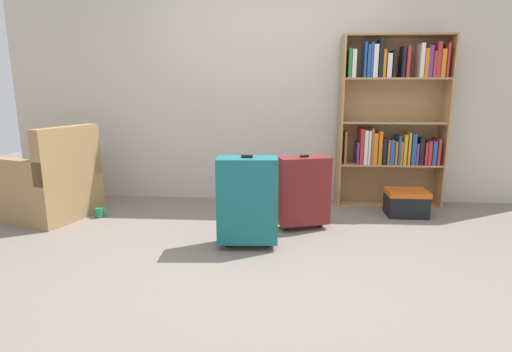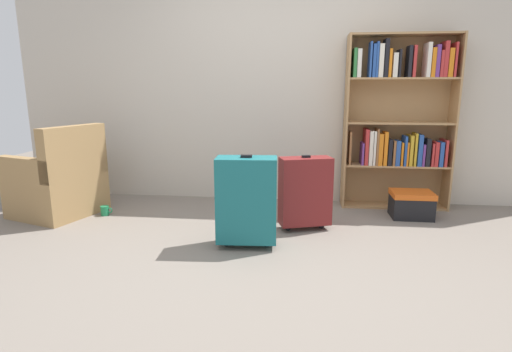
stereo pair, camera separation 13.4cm
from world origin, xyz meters
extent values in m
plane|color=slate|center=(0.00, 0.00, 0.00)|extent=(10.48, 10.48, 0.00)
cube|color=beige|center=(0.00, 1.75, 1.30)|extent=(5.99, 0.10, 2.60)
cube|color=#A87F51|center=(0.68, 1.54, 0.89)|extent=(0.02, 0.27, 1.77)
cube|color=#A87F51|center=(1.75, 1.54, 0.89)|extent=(0.02, 0.27, 1.77)
cube|color=#A87F51|center=(1.21, 1.67, 0.89)|extent=(1.09, 0.02, 1.77)
cube|color=#A87F51|center=(1.21, 1.54, 0.01)|extent=(1.05, 0.25, 0.02)
cube|color=#A87F51|center=(1.21, 1.54, 0.45)|extent=(1.05, 0.25, 0.02)
cube|color=#A87F51|center=(1.21, 1.54, 0.90)|extent=(1.05, 0.25, 0.02)
cube|color=#A87F51|center=(1.21, 1.54, 1.34)|extent=(1.05, 0.25, 0.02)
cube|color=#A87F51|center=(1.21, 1.54, 1.76)|extent=(1.05, 0.25, 0.02)
cube|color=brown|center=(0.73, 1.49, 0.63)|extent=(0.02, 0.15, 0.34)
cube|color=#66337F|center=(0.86, 1.52, 0.58)|extent=(0.02, 0.20, 0.23)
cube|color=#B22D2D|center=(0.90, 1.53, 0.65)|extent=(0.04, 0.22, 0.37)
cube|color=silver|center=(0.94, 1.51, 0.64)|extent=(0.04, 0.18, 0.35)
cube|color=silver|center=(0.97, 1.52, 0.64)|extent=(0.02, 0.20, 0.35)
cube|color=brown|center=(1.00, 1.51, 0.65)|extent=(0.02, 0.18, 0.38)
cube|color=orange|center=(1.03, 1.51, 0.63)|extent=(0.04, 0.19, 0.33)
cube|color=orange|center=(1.08, 1.50, 0.64)|extent=(0.04, 0.16, 0.35)
cube|color=black|center=(1.13, 1.51, 0.60)|extent=(0.04, 0.18, 0.27)
cube|color=brown|center=(1.17, 1.52, 0.59)|extent=(0.02, 0.21, 0.26)
cube|color=#264C99|center=(1.21, 1.50, 0.59)|extent=(0.04, 0.17, 0.26)
cube|color=orange|center=(1.25, 1.53, 0.58)|extent=(0.02, 0.22, 0.24)
cube|color=#264C99|center=(1.28, 1.51, 0.62)|extent=(0.02, 0.18, 0.31)
cube|color=orange|center=(1.30, 1.52, 0.59)|extent=(0.02, 0.20, 0.24)
cube|color=gold|center=(1.34, 1.53, 0.62)|extent=(0.03, 0.22, 0.31)
cube|color=gold|center=(1.38, 1.51, 0.63)|extent=(0.02, 0.18, 0.34)
cube|color=#264C99|center=(1.43, 1.52, 0.62)|extent=(0.04, 0.20, 0.32)
cube|color=#66337F|center=(1.46, 1.52, 0.58)|extent=(0.02, 0.21, 0.22)
cube|color=black|center=(1.50, 1.50, 0.60)|extent=(0.04, 0.17, 0.28)
cube|color=#B22D2D|center=(1.55, 1.52, 0.58)|extent=(0.02, 0.20, 0.24)
cube|color=#B22D2D|center=(1.59, 1.51, 0.59)|extent=(0.04, 0.19, 0.25)
cube|color=#264C99|center=(1.63, 1.50, 0.59)|extent=(0.04, 0.16, 0.25)
cube|color=#B22D2D|center=(1.68, 1.53, 0.60)|extent=(0.03, 0.22, 0.27)
cube|color=#2D7238|center=(0.74, 1.51, 1.49)|extent=(0.03, 0.19, 0.28)
cube|color=silver|center=(0.78, 1.53, 1.49)|extent=(0.04, 0.22, 0.27)
cube|color=#264C99|center=(0.88, 1.50, 1.52)|extent=(0.02, 0.16, 0.34)
cube|color=#264C99|center=(0.92, 1.51, 1.51)|extent=(0.03, 0.18, 0.32)
cube|color=#264C99|center=(0.95, 1.52, 1.52)|extent=(0.02, 0.20, 0.34)
cube|color=silver|center=(0.98, 1.53, 1.51)|extent=(0.04, 0.22, 0.32)
cube|color=black|center=(1.03, 1.51, 1.53)|extent=(0.04, 0.18, 0.37)
cube|color=orange|center=(1.07, 1.50, 1.49)|extent=(0.03, 0.16, 0.27)
cube|color=silver|center=(1.12, 1.53, 1.47)|extent=(0.04, 0.22, 0.23)
cube|color=black|center=(1.16, 1.51, 1.48)|extent=(0.02, 0.18, 0.27)
cube|color=black|center=(1.26, 1.50, 1.50)|extent=(0.03, 0.16, 0.30)
cube|color=#B22D2D|center=(1.30, 1.51, 1.50)|extent=(0.03, 0.19, 0.30)
cube|color=silver|center=(1.43, 1.51, 1.51)|extent=(0.04, 0.19, 0.33)
cube|color=orange|center=(1.48, 1.50, 1.49)|extent=(0.04, 0.16, 0.28)
cube|color=#66337F|center=(1.52, 1.53, 1.50)|extent=(0.04, 0.22, 0.30)
cube|color=#B22D2D|center=(1.56, 1.52, 1.48)|extent=(0.03, 0.20, 0.25)
cube|color=#B22D2D|center=(1.59, 1.51, 1.52)|extent=(0.04, 0.18, 0.34)
cube|color=orange|center=(1.64, 1.50, 1.49)|extent=(0.04, 0.16, 0.27)
cube|color=#B22D2D|center=(1.68, 1.51, 1.51)|extent=(0.02, 0.18, 0.33)
cube|color=#9E7A4C|center=(-2.20, 0.90, 0.20)|extent=(0.88, 0.88, 0.40)
cube|color=tan|center=(-2.20, 0.90, 0.44)|extent=(0.71, 0.66, 0.08)
cube|color=#9E7A4C|center=(-1.93, 0.81, 0.65)|extent=(0.33, 0.70, 0.50)
cube|color=#9E7A4C|center=(-2.11, 1.19, 0.51)|extent=(0.70, 0.31, 0.22)
cube|color=#9E7A4C|center=(-2.30, 0.62, 0.51)|extent=(0.70, 0.31, 0.22)
cylinder|color=#1E7F4C|center=(-1.72, 0.90, 0.05)|extent=(0.08, 0.08, 0.10)
torus|color=#1E7F4C|center=(-1.66, 0.90, 0.05)|extent=(0.06, 0.01, 0.06)
cube|color=black|center=(1.31, 1.18, 0.12)|extent=(0.38, 0.29, 0.23)
cube|color=#D85919|center=(1.31, 1.18, 0.24)|extent=(0.39, 0.30, 0.05)
cube|color=#19666B|center=(-0.19, 0.26, 0.39)|extent=(0.48, 0.27, 0.67)
cube|color=black|center=(-0.19, 0.26, 0.73)|extent=(0.09, 0.05, 0.02)
cylinder|color=black|center=(-0.36, 0.25, 0.03)|extent=(0.05, 0.05, 0.05)
cylinder|color=black|center=(-0.03, 0.27, 0.03)|extent=(0.05, 0.05, 0.05)
cube|color=maroon|center=(0.27, 0.72, 0.35)|extent=(0.49, 0.32, 0.60)
cube|color=black|center=(0.27, 0.72, 0.66)|extent=(0.08, 0.06, 0.02)
cylinder|color=black|center=(0.12, 0.68, 0.03)|extent=(0.06, 0.06, 0.05)
cylinder|color=black|center=(0.42, 0.77, 0.03)|extent=(0.06, 0.06, 0.05)
camera|label=1|loc=(0.09, -2.76, 1.24)|focal=28.11mm
camera|label=2|loc=(0.22, -2.74, 1.24)|focal=28.11mm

